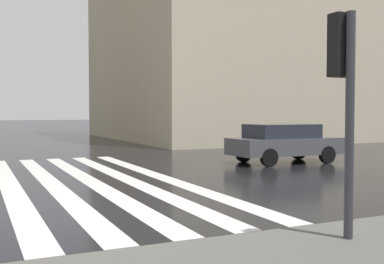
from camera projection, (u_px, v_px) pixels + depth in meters
ground_plane at (80, 213)px, 8.59m from camera, size 220.00×220.00×0.00m
zebra_crossing at (31, 184)px, 12.03m from camera, size 13.00×7.50×0.01m
haussmann_block_corner at (251, 2)px, 34.84m from camera, size 18.00×20.19×20.48m
traffic_signal_post at (343, 76)px, 6.31m from camera, size 0.44×0.30×3.01m
car_dark_grey at (284, 142)px, 17.12m from camera, size 1.85×4.10×1.41m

